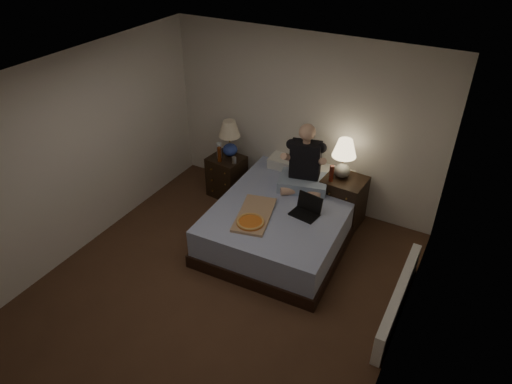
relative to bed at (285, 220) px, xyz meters
The scene contains 19 objects.
floor 1.31m from the bed, 100.71° to the right, with size 4.00×4.50×0.00m, color #533623.
ceiling 2.57m from the bed, 100.71° to the right, with size 4.00×4.50×0.00m, color white.
wall_back 1.41m from the bed, 103.61° to the left, with size 4.00×2.50×0.00m, color white.
wall_front 3.65m from the bed, 93.89° to the right, with size 4.00×2.50×0.00m, color white.
wall_left 2.75m from the bed, 150.57° to the right, with size 4.50×2.50×0.00m, color white.
wall_right 2.38m from the bed, 35.65° to the right, with size 4.50×2.50×0.00m, color white.
bed is the anchor object (origin of this frame).
nightstand_left 1.34m from the bed, 157.24° to the left, with size 0.49×0.44×0.64m, color black.
nightstand_right 0.88m from the bed, 50.15° to the left, with size 0.55×0.49×0.71m, color black.
lamp_left 1.51m from the bed, 153.26° to the left, with size 0.32×0.32×0.56m, color #2A3F9C, non-canonical shape.
lamp_right 1.13m from the bed, 55.26° to the left, with size 0.32×0.32×0.56m, color gray, non-canonical shape.
water_bottle 1.48m from the bed, 160.55° to the left, with size 0.07×0.07×0.25m, color silver.
soda_can 1.21m from the bed, 157.23° to the left, with size 0.07×0.07×0.10m, color beige.
beer_bottle_left 1.40m from the bed, 163.01° to the left, with size 0.06×0.06×0.23m, color #53220B.
beer_bottle_right 0.88m from the bed, 53.38° to the left, with size 0.06×0.06×0.23m, color #59180C.
person 0.86m from the bed, 83.02° to the left, with size 0.66×0.52×0.93m, color black, non-canonical shape.
laptop 0.53m from the bed, 21.71° to the right, with size 0.34×0.28×0.24m, color black, non-canonical shape.
pizza_box 0.73m from the bed, 104.52° to the right, with size 0.40×0.76×0.08m, color tan, non-canonical shape.
radiator 1.80m from the bed, 20.31° to the right, with size 0.10×1.60×0.40m, color white.
Camera 1 is at (2.27, -3.21, 3.94)m, focal length 32.00 mm.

